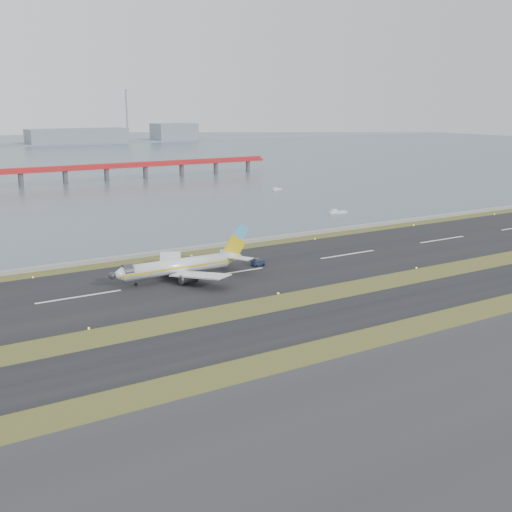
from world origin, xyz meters
name	(u,v)px	position (x,y,z in m)	size (l,w,h in m)	color
ground	(297,303)	(0.00, 0.00, 0.00)	(1000.00, 1000.00, 0.00)	#3F4A1A
apron_strip	(507,394)	(0.00, -55.00, 0.05)	(1000.00, 50.00, 0.10)	#2B2B2D
taxiway_strip	(331,317)	(0.00, -12.00, 0.05)	(1000.00, 18.00, 0.10)	black
runway_strip	(230,273)	(0.00, 30.00, 0.05)	(1000.00, 45.00, 0.10)	black
seawall	(180,250)	(0.00, 60.00, 0.50)	(1000.00, 2.50, 1.00)	gray
red_pier	(65,170)	(20.00, 250.00, 7.28)	(260.00, 5.00, 10.20)	#B31E20
airliner	(182,266)	(-12.98, 31.76, 3.46)	(38.52, 32.89, 12.80)	white
pushback_tug	(258,262)	(10.20, 32.59, 1.08)	(3.55, 2.20, 2.22)	#141C38
workboat_near	(337,212)	(83.92, 88.76, 0.57)	(7.73, 4.34, 1.79)	silver
workboat_far	(276,189)	(102.92, 161.24, 0.49)	(6.63, 3.50, 1.54)	silver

